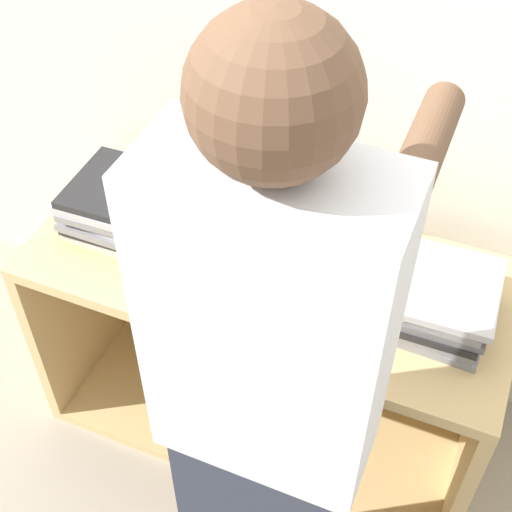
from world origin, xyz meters
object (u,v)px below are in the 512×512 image
Objects in this scene: laptop_open at (278,237)px; laptop_stack_left at (137,208)px; person at (268,423)px; laptop_stack_right at (416,293)px.

laptop_open is 1.04× the size of laptop_stack_left.
person reaches higher than laptop_stack_left.
person is at bearing -70.49° from laptop_open.
laptop_open is at bearing 170.20° from laptop_stack_right.
laptop_stack_left is at bearing 179.63° from laptop_stack_right.
person is at bearing -108.38° from laptop_stack_right.
laptop_stack_right is (0.79, -0.01, -0.01)m from laptop_stack_left.
laptop_open is 0.23× the size of person.
laptop_stack_left reaches higher than laptop_stack_right.
person is (0.61, -0.54, 0.09)m from laptop_stack_left.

